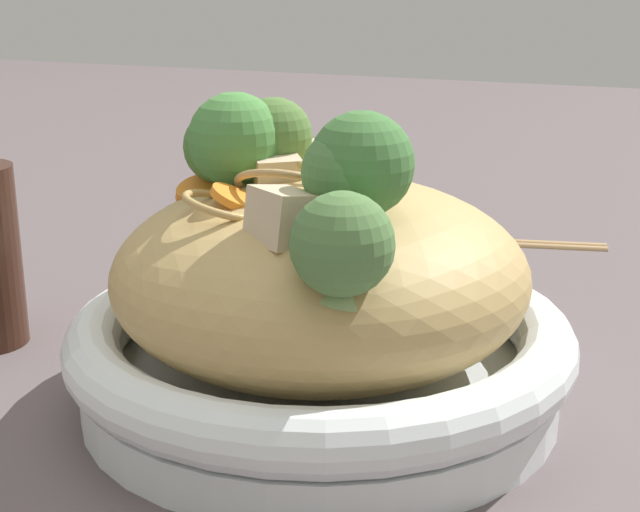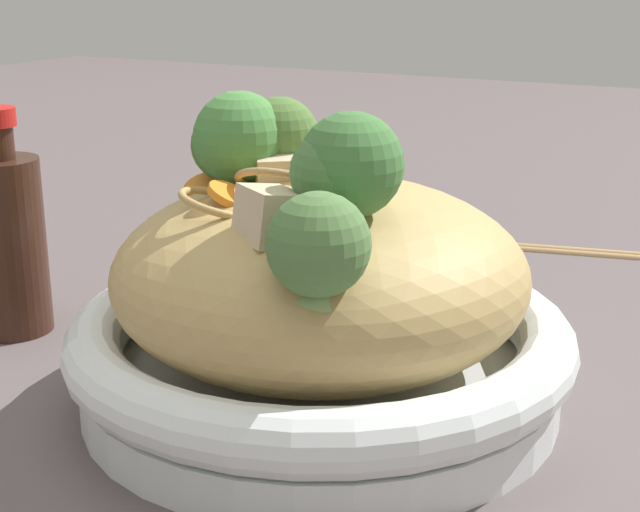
{
  "view_description": "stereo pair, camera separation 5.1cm",
  "coord_description": "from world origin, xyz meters",
  "views": [
    {
      "loc": [
        -0.46,
        -0.18,
        0.24
      ],
      "look_at": [
        0.0,
        0.0,
        0.09
      ],
      "focal_mm": 53.33,
      "sensor_mm": 36.0,
      "label": 1
    },
    {
      "loc": [
        -0.44,
        -0.23,
        0.24
      ],
      "look_at": [
        0.0,
        0.0,
        0.09
      ],
      "focal_mm": 53.33,
      "sensor_mm": 36.0,
      "label": 2
    }
  ],
  "objects": [
    {
      "name": "chicken_chunks",
      "position": [
        0.0,
        0.02,
        0.12
      ],
      "size": [
        0.16,
        0.08,
        0.03
      ],
      "color": "beige",
      "rests_on": "serving_bowl"
    },
    {
      "name": "noodle_heap",
      "position": [
        -0.0,
        0.0,
        0.08
      ],
      "size": [
        0.23,
        0.23,
        0.12
      ],
      "color": "tan",
      "rests_on": "serving_bowl"
    },
    {
      "name": "chopsticks_pair",
      "position": [
        0.34,
        -0.01,
        0.0
      ],
      "size": [
        0.07,
        0.23,
        0.01
      ],
      "color": "tan",
      "rests_on": "ground_plane"
    },
    {
      "name": "carrot_coins",
      "position": [
        -0.02,
        0.04,
        0.12
      ],
      "size": [
        0.11,
        0.15,
        0.04
      ],
      "color": "orange",
      "rests_on": "serving_bowl"
    },
    {
      "name": "zucchini_slices",
      "position": [
        0.04,
        0.06,
        0.12
      ],
      "size": [
        0.11,
        0.06,
        0.04
      ],
      "color": "beige",
      "rests_on": "serving_bowl"
    },
    {
      "name": "soy_sauce_bottle",
      "position": [
        0.0,
        0.23,
        0.06
      ],
      "size": [
        0.05,
        0.05,
        0.15
      ],
      "color": "#381E14",
      "rests_on": "ground_plane"
    },
    {
      "name": "broccoli_florets",
      "position": [
        -0.02,
        0.01,
        0.14
      ],
      "size": [
        0.19,
        0.16,
        0.08
      ],
      "color": "#A2C378",
      "rests_on": "serving_bowl"
    },
    {
      "name": "ground_plane",
      "position": [
        0.0,
        0.0,
        0.0
      ],
      "size": [
        3.0,
        3.0,
        0.0
      ],
      "primitive_type": "plane",
      "color": "#5C5051"
    },
    {
      "name": "serving_bowl",
      "position": [
        0.0,
        0.0,
        0.03
      ],
      "size": [
        0.28,
        0.28,
        0.06
      ],
      "color": "white",
      "rests_on": "ground_plane"
    }
  ]
}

